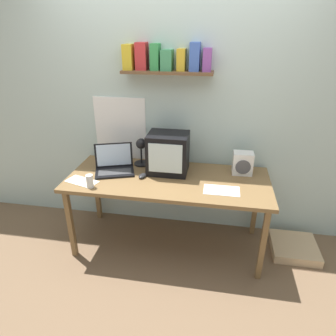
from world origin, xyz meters
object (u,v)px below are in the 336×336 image
Objects in this scene: computer_mouse at (143,176)px; loose_paper_near_monitor at (222,190)px; loose_paper_near_laptop at (82,181)px; crt_monitor at (168,153)px; desk_lamp at (141,149)px; space_heater at (243,163)px; juice_glass at (90,182)px; corner_desk at (168,183)px; laptop at (114,165)px; floor_cushion at (294,247)px.

computer_mouse is 0.73m from loose_paper_near_monitor.
crt_monitor is at bearing 25.04° from loose_paper_near_laptop.
desk_lamp is 1.39× the size of space_heater.
space_heater is at bearing 14.94° from computer_mouse.
space_heater reaches higher than loose_paper_near_monitor.
crt_monitor is at bearing 38.06° from computer_mouse.
desk_lamp is 0.97× the size of loose_paper_near_monitor.
space_heater reaches higher than juice_glass.
corner_desk is 0.55m from laptop.
space_heater reaches higher than floor_cushion.
desk_lamp is at bearing 56.30° from juice_glass.
corner_desk is 4.89× the size of crt_monitor.
computer_mouse is at bearing -173.17° from corner_desk.
loose_paper_near_monitor is (1.11, 0.13, -0.05)m from juice_glass.
computer_mouse is at bearing -175.34° from floor_cushion.
floor_cushion is (1.46, 0.12, -0.72)m from computer_mouse.
floor_cushion is at bearing 4.25° from corner_desk.
floor_cushion is at bearing 4.66° from computer_mouse.
corner_desk is at bearing -53.10° from desk_lamp.
crt_monitor is at bearing 99.45° from corner_desk.
corner_desk is 0.51m from loose_paper_near_monitor.
laptop is 0.30m from desk_lamp.
space_heater is at bearing 17.64° from corner_desk.
loose_paper_near_monitor is at bearing -9.85° from computer_mouse.
corner_desk is 0.70m from juice_glass.
juice_glass is (-0.33, -0.49, -0.13)m from desk_lamp.
floor_cushion is (0.75, 0.24, -0.70)m from loose_paper_near_monitor.
floor_cushion is (1.23, 0.09, -0.65)m from corner_desk.
crt_monitor is 3.21× the size of computer_mouse.
juice_glass is 0.36× the size of loose_paper_near_laptop.
computer_mouse is at bearing -36.63° from laptop.
laptop is at bearing -179.16° from floor_cushion.
loose_paper_near_laptop is 0.74× the size of floor_cushion.
loose_paper_near_laptop is (-0.12, 0.08, -0.05)m from juice_glass.
loose_paper_near_monitor is at bearing -117.87° from space_heater.
laptop reaches higher than space_heater.
floor_cushion is at bearing 11.39° from juice_glass.
computer_mouse is 1.63m from floor_cushion.
desk_lamp is (-0.30, 0.21, 0.24)m from corner_desk.
floor_cushion is at bearing -2.13° from crt_monitor.
corner_desk is 8.73× the size of space_heater.
loose_paper_near_laptop is 1.23m from loose_paper_near_monitor.
corner_desk is 15.70× the size of computer_mouse.
desk_lamp is at bearing 105.74° from computer_mouse.
corner_desk is 16.04× the size of juice_glass.
computer_mouse reaches higher than loose_paper_near_monitor.
space_heater is at bearing 16.33° from loose_paper_near_laptop.
crt_monitor is 3.28× the size of juice_glass.
desk_lamp is 0.30m from computer_mouse.
space_heater is 0.70× the size of loose_paper_near_monitor.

